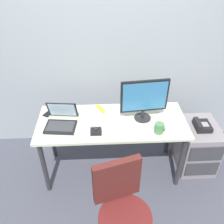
{
  "coord_description": "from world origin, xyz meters",
  "views": [
    {
      "loc": [
        -0.11,
        -2.03,
        2.36
      ],
      "look_at": [
        0.0,
        0.0,
        0.87
      ],
      "focal_mm": 39.3,
      "sensor_mm": 36.0,
      "label": 1
    }
  ],
  "objects": [
    {
      "name": "back_wall",
      "position": [
        0.0,
        0.67,
        1.4
      ],
      "size": [
        6.0,
        0.1,
        2.8
      ],
      "primitive_type": "cube",
      "color": "#939CA3",
      "rests_on": "ground"
    },
    {
      "name": "banana",
      "position": [
        -0.12,
        0.22,
        0.77
      ],
      "size": [
        0.14,
        0.18,
        0.04
      ],
      "primitive_type": "ellipsoid",
      "rotation": [
        0.0,
        0.0,
        2.14
      ],
      "color": "yellow",
      "rests_on": "desk"
    },
    {
      "name": "laptop",
      "position": [
        -0.52,
        -0.03,
        0.8
      ],
      "size": [
        0.34,
        0.33,
        0.23
      ],
      "color": "black",
      "rests_on": "desk"
    },
    {
      "name": "monitor_main",
      "position": [
        0.33,
        0.03,
        1.01
      ],
      "size": [
        0.49,
        0.18,
        0.46
      ],
      "color": "#262628",
      "rests_on": "desk"
    },
    {
      "name": "office_chair",
      "position": [
        0.04,
        -0.89,
        0.44
      ],
      "size": [
        0.52,
        0.53,
        0.95
      ],
      "color": "black",
      "rests_on": "ground"
    },
    {
      "name": "desk",
      "position": [
        0.0,
        0.0,
        0.66
      ],
      "size": [
        1.58,
        0.64,
        0.75
      ],
      "color": "beige",
      "rests_on": "ground"
    },
    {
      "name": "trackball_mouse",
      "position": [
        -0.17,
        -0.18,
        0.77
      ],
      "size": [
        0.11,
        0.09,
        0.07
      ],
      "color": "black",
      "rests_on": "desk"
    },
    {
      "name": "paper_notepad",
      "position": [
        0.6,
        0.14,
        0.76
      ],
      "size": [
        0.17,
        0.22,
        0.01
      ],
      "primitive_type": "cube",
      "rotation": [
        0.0,
        0.0,
        0.09
      ],
      "color": "white",
      "rests_on": "desk"
    },
    {
      "name": "coffee_mug",
      "position": [
        0.46,
        -0.21,
        0.81
      ],
      "size": [
        0.1,
        0.09,
        0.11
      ],
      "color": "#4B834C",
      "rests_on": "desk"
    },
    {
      "name": "keyboard",
      "position": [
        -0.06,
        -0.02,
        0.76
      ],
      "size": [
        0.42,
        0.16,
        0.03
      ],
      "color": "silver",
      "rests_on": "desk"
    },
    {
      "name": "cell_phone",
      "position": [
        -0.69,
        0.18,
        0.76
      ],
      "size": [
        0.13,
        0.16,
        0.01
      ],
      "primitive_type": "cube",
      "rotation": [
        0.0,
        0.0,
        -0.5
      ],
      "color": "black",
      "rests_on": "desk"
    },
    {
      "name": "desk_phone",
      "position": [
        1.01,
        0.03,
        0.62
      ],
      "size": [
        0.17,
        0.2,
        0.09
      ],
      "color": "black",
      "rests_on": "file_cabinet"
    },
    {
      "name": "file_cabinet",
      "position": [
        1.02,
        0.05,
        0.29
      ],
      "size": [
        0.42,
        0.53,
        0.59
      ],
      "color": "gray",
      "rests_on": "ground"
    },
    {
      "name": "ground_plane",
      "position": [
        0.0,
        0.0,
        0.0
      ],
      "size": [
        8.0,
        8.0,
        0.0
      ],
      "primitive_type": "plane",
      "color": "#464854"
    }
  ]
}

